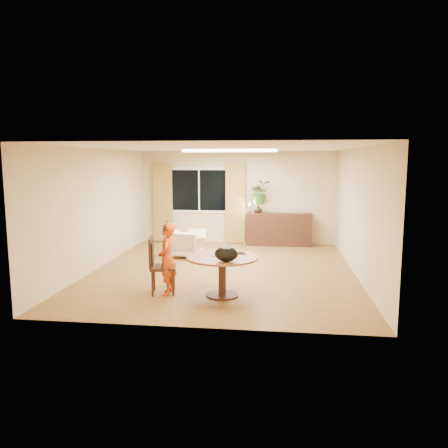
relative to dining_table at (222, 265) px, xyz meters
name	(u,v)px	position (x,y,z in m)	size (l,w,h in m)	color
floor	(223,271)	(-0.20, 1.75, -0.56)	(6.50, 6.50, 0.00)	brown
ceiling	(223,148)	(-0.20, 1.75, 2.04)	(6.50, 6.50, 0.00)	white
wall_back	(237,198)	(-0.20, 5.00, 0.74)	(5.50, 5.50, 0.00)	tan
wall_left	(98,209)	(-2.95, 1.75, 0.74)	(6.50, 6.50, 0.00)	tan
wall_right	(358,212)	(2.55, 1.75, 0.74)	(6.50, 6.50, 0.00)	tan
window	(199,190)	(-1.30, 4.98, 0.94)	(1.70, 0.03, 1.30)	white
curtain_left	(163,202)	(-2.35, 4.90, 0.59)	(0.55, 0.08, 2.25)	brown
curtain_right	(235,203)	(-0.25, 4.90, 0.59)	(0.55, 0.08, 2.25)	brown
ceiling_panel	(230,151)	(-0.20, 2.95, 2.01)	(2.20, 0.35, 0.05)	white
dining_table	(222,265)	(0.00, 0.00, 0.00)	(1.24, 1.24, 0.71)	brown
dining_chair	(163,266)	(-1.06, 0.02, -0.05)	(0.48, 0.44, 1.01)	black
child	(167,259)	(-0.97, -0.02, 0.08)	(0.30, 0.46, 1.27)	red
laptop	(221,249)	(-0.04, 0.06, 0.26)	(0.33, 0.22, 0.22)	#B7B7BC
tumbler	(227,250)	(0.04, 0.33, 0.20)	(0.07, 0.07, 0.10)	white
wine_glass	(245,248)	(0.37, 0.21, 0.26)	(0.07, 0.07, 0.21)	white
pot_lid	(238,252)	(0.25, 0.28, 0.17)	(0.21, 0.21, 0.04)	white
handbag	(226,254)	(0.12, -0.41, 0.28)	(0.38, 0.22, 0.26)	black
armchair	(186,244)	(-1.27, 3.00, -0.23)	(0.69, 0.71, 0.65)	beige
throw	(197,230)	(-0.99, 2.96, 0.11)	(0.45, 0.55, 0.03)	beige
sideboard	(279,229)	(0.97, 4.76, -0.11)	(1.79, 0.44, 0.90)	black
vase	(258,209)	(0.38, 4.76, 0.46)	(0.24, 0.24, 0.25)	black
bouquet	(260,192)	(0.44, 4.76, 0.92)	(0.59, 0.51, 0.66)	#235D22
book_stack	(299,212)	(1.53, 4.76, 0.38)	(0.19, 0.14, 0.08)	olive
desk_lamp	(250,207)	(0.16, 4.71, 0.50)	(0.14, 0.14, 0.33)	black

